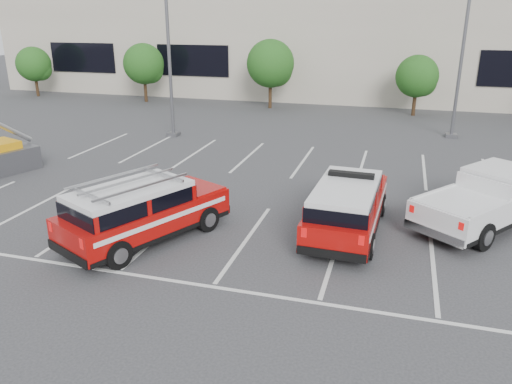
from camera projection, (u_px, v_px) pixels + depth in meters
The scene contains 12 objects.
ground at pixel (246, 240), 15.15m from camera, with size 120.00×120.00×0.00m, color #313133.
stall_markings at pixel (281, 192), 19.22m from camera, with size 23.00×15.00×0.01m, color silver.
convention_building at pixel (359, 36), 42.32m from camera, with size 60.00×16.99×13.20m.
tree_far_left at pixel (35, 65), 40.76m from camera, with size 2.77×2.77×3.99m.
tree_left at pixel (145, 65), 38.05m from camera, with size 3.07×3.07×4.42m.
tree_mid_left at pixel (272, 65), 35.34m from camera, with size 3.37×3.37×4.85m.
tree_mid_right at pixel (418, 78), 32.90m from camera, with size 2.77×2.77×3.99m.
light_pole_left at pixel (168, 40), 26.35m from camera, with size 0.90×0.60×10.24m.
light_pole_mid at pixel (464, 40), 26.03m from camera, with size 0.90×0.60×10.24m.
fire_chief_suv at pixel (347, 210), 15.47m from camera, with size 2.15×5.34×1.85m.
white_pickup at pixel (490, 203), 16.13m from camera, with size 5.19×5.95×1.81m.
ladder_suv at pixel (143, 215), 14.92m from camera, with size 4.02×5.50×2.02m.
Camera 1 is at (4.12, -13.13, 6.51)m, focal length 35.00 mm.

